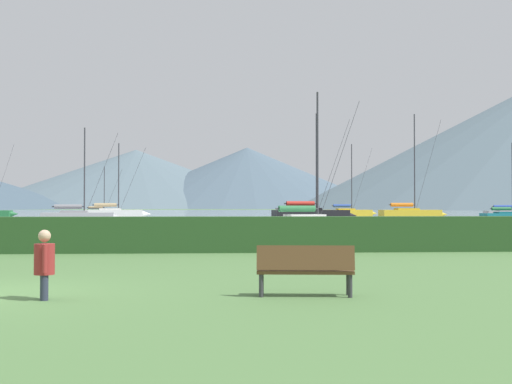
{
  "coord_description": "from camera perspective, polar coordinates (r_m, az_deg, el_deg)",
  "views": [
    {
      "loc": [
        4.32,
        -12.62,
        1.68
      ],
      "look_at": [
        9.37,
        63.12,
        3.3
      ],
      "focal_mm": 45.56,
      "sensor_mm": 36.0,
      "label": 1
    }
  ],
  "objects": [
    {
      "name": "sailboat_slip_3",
      "position": [
        98.23,
        8.14,
        -1.8
      ],
      "size": [
        8.12,
        3.09,
        10.96
      ],
      "rotation": [
        0.0,
        0.0,
        0.11
      ],
      "color": "gold",
      "rests_on": "harbor_water"
    },
    {
      "name": "sailboat_slip_10",
      "position": [
        103.22,
        -13.41,
        -1.81
      ],
      "size": [
        6.77,
        2.08,
        7.78
      ],
      "rotation": [
        0.0,
        0.0,
        0.01
      ],
      "color": "black",
      "rests_on": "harbor_water"
    },
    {
      "name": "sailboat_slip_1",
      "position": [
        63.66,
        -15.26,
        -2.12
      ],
      "size": [
        7.74,
        3.03,
        9.11
      ],
      "rotation": [
        0.0,
        0.0,
        0.12
      ],
      "color": "#9E9EA3",
      "rests_on": "harbor_water"
    },
    {
      "name": "distant_hill_central_peak",
      "position": [
        415.29,
        -0.79,
        1.24
      ],
      "size": [
        183.54,
        183.54,
        39.05
      ],
      "primitive_type": "cone",
      "color": "#4C6070",
      "rests_on": "ground_plane"
    },
    {
      "name": "sailboat_slip_2",
      "position": [
        68.78,
        4.9,
        -1.98
      ],
      "size": [
        9.28,
        3.72,
        11.48
      ],
      "rotation": [
        0.0,
        0.0,
        0.13
      ],
      "color": "black",
      "rests_on": "harbor_water"
    },
    {
      "name": "hedge_line",
      "position": [
        24.04,
        -14.2,
        -3.65
      ],
      "size": [
        80.0,
        1.2,
        1.28
      ],
      "primitive_type": "cube",
      "color": "#284C23",
      "rests_on": "ground_plane"
    },
    {
      "name": "sailboat_slip_4",
      "position": [
        85.96,
        -12.32,
        -1.84
      ],
      "size": [
        8.7,
        3.53,
        9.82
      ],
      "rotation": [
        0.0,
        0.0,
        0.14
      ],
      "color": "white",
      "rests_on": "harbor_water"
    },
    {
      "name": "sailboat_slip_12",
      "position": [
        40.46,
        4.88,
        -2.75
      ],
      "size": [
        7.28,
        3.53,
        8.8
      ],
      "rotation": [
        0.0,
        0.0,
        0.24
      ],
      "color": "white",
      "rests_on": "harbor_water"
    },
    {
      "name": "sailboat_slip_11",
      "position": [
        83.91,
        13.44,
        -1.83
      ],
      "size": [
        8.7,
        2.9,
        13.26
      ],
      "rotation": [
        0.0,
        0.0,
        0.05
      ],
      "color": "gold",
      "rests_on": "harbor_water"
    },
    {
      "name": "harbor_water",
      "position": [
        149.69,
        -5.47,
        -1.86
      ],
      "size": [
        320.0,
        246.0,
        0.0
      ],
      "primitive_type": "cube",
      "color": "#8C9EA3",
      "rests_on": "ground_plane"
    },
    {
      "name": "sailboat_slip_9",
      "position": [
        94.55,
        21.42,
        -1.78
      ],
      "size": [
        7.56,
        2.51,
        8.05
      ],
      "rotation": [
        0.0,
        0.0,
        -0.04
      ],
      "color": "#9E9EA3",
      "rests_on": "harbor_water"
    },
    {
      "name": "sailboat_slip_6",
      "position": [
        74.43,
        21.34,
        -2.01
      ],
      "size": [
        6.56,
        2.2,
        8.44
      ],
      "rotation": [
        0.0,
        0.0,
        0.05
      ],
      "color": "#19707A",
      "rests_on": "harbor_water"
    },
    {
      "name": "person_seated_viewer",
      "position": [
        12.24,
        -18.09,
        -5.81
      ],
      "size": [
        0.36,
        0.55,
        1.25
      ],
      "rotation": [
        0.0,
        0.0,
        0.27
      ],
      "color": "#2D3347",
      "rests_on": "ground_plane"
    },
    {
      "name": "distant_hill_west_ridge",
      "position": [
        430.84,
        -10.51,
        1.13
      ],
      "size": [
        211.12,
        211.12,
        38.35
      ],
      "primitive_type": "cone",
      "color": "slate",
      "rests_on": "ground_plane"
    },
    {
      "name": "park_bench_under_tree",
      "position": [
        12.09,
        4.35,
        -6.64
      ],
      "size": [
        1.83,
        0.66,
        0.95
      ],
      "rotation": [
        0.0,
        0.0,
        -0.1
      ],
      "color": "brown",
      "rests_on": "ground_plane"
    }
  ]
}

